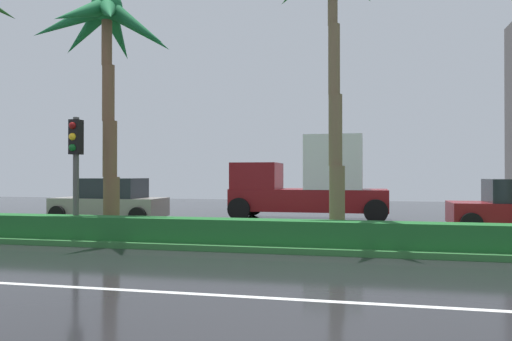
{
  "coord_description": "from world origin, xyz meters",
  "views": [
    {
      "loc": [
        0.78,
        -5.26,
        1.87
      ],
      "look_at": [
        -2.85,
        11.02,
        2.0
      ],
      "focal_mm": 34.29,
      "sensor_mm": 36.0,
      "label": 1
    }
  ],
  "objects_px": {
    "car_in_traffic_leading": "(110,201)",
    "traffic_signal_median_left": "(76,154)",
    "palm_tree_mid_left": "(107,39)",
    "box_truck_lead": "(310,182)"
  },
  "relations": [
    {
      "from": "box_truck_lead",
      "to": "traffic_signal_median_left",
      "type": "bearing_deg",
      "value": 56.09
    },
    {
      "from": "traffic_signal_median_left",
      "to": "palm_tree_mid_left",
      "type": "bearing_deg",
      "value": 69.49
    },
    {
      "from": "traffic_signal_median_left",
      "to": "car_in_traffic_leading",
      "type": "distance_m",
      "value": 5.84
    },
    {
      "from": "palm_tree_mid_left",
      "to": "traffic_signal_median_left",
      "type": "relative_size",
      "value": 2.16
    },
    {
      "from": "traffic_signal_median_left",
      "to": "box_truck_lead",
      "type": "relative_size",
      "value": 0.52
    },
    {
      "from": "palm_tree_mid_left",
      "to": "car_in_traffic_leading",
      "type": "bearing_deg",
      "value": 117.76
    },
    {
      "from": "palm_tree_mid_left",
      "to": "box_truck_lead",
      "type": "relative_size",
      "value": 1.12
    },
    {
      "from": "car_in_traffic_leading",
      "to": "traffic_signal_median_left",
      "type": "bearing_deg",
      "value": 109.66
    },
    {
      "from": "box_truck_lead",
      "to": "car_in_traffic_leading",
      "type": "bearing_deg",
      "value": 22.03
    },
    {
      "from": "palm_tree_mid_left",
      "to": "car_in_traffic_leading",
      "type": "distance_m",
      "value": 6.99
    }
  ]
}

